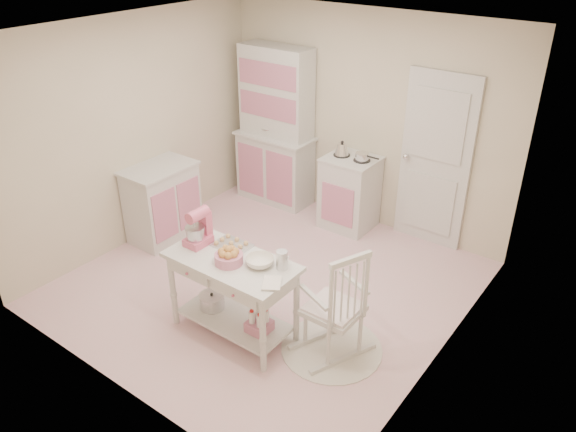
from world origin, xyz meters
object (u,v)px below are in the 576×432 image
object	(u,v)px
work_table	(233,297)
rocking_chair	(334,300)
base_cabinet	(162,203)
stand_mixer	(197,228)
hutch	(275,127)
stove	(350,192)
bread_basket	(229,259)

from	to	relation	value
work_table	rocking_chair	bearing A→B (deg)	20.96
base_cabinet	stand_mixer	distance (m)	1.73
rocking_chair	stand_mixer	world-z (taller)	stand_mixer
rocking_chair	stand_mixer	size ratio (longest dim) A/B	3.24
hutch	base_cabinet	bearing A→B (deg)	-105.35
rocking_chair	work_table	bearing A→B (deg)	-136.42
base_cabinet	rocking_chair	bearing A→B (deg)	-10.46
base_cabinet	rocking_chair	xyz separation A→B (m)	(2.73, -0.50, 0.09)
rocking_chair	stand_mixer	xyz separation A→B (m)	(-1.29, -0.31, 0.42)
hutch	rocking_chair	size ratio (longest dim) A/B	1.89
stand_mixer	stove	bearing A→B (deg)	85.20
bread_basket	rocking_chair	bearing A→B (deg)	24.27
stove	stand_mixer	world-z (taller)	stand_mixer
stove	stand_mixer	bearing A→B (deg)	-94.87
stand_mixer	bread_basket	world-z (taller)	stand_mixer
stand_mixer	bread_basket	xyz separation A→B (m)	(0.44, -0.07, -0.12)
stove	work_table	distance (m)	2.42
base_cabinet	rocking_chair	world-z (taller)	rocking_chair
base_cabinet	work_table	xyz separation A→B (m)	(1.86, -0.84, -0.06)
rocking_chair	stand_mixer	distance (m)	1.39
base_cabinet	work_table	world-z (taller)	base_cabinet
stove	bread_basket	distance (m)	2.50
rocking_chair	work_table	size ratio (longest dim) A/B	0.92
stove	base_cabinet	distance (m)	2.27
stove	rocking_chair	world-z (taller)	rocking_chair
work_table	stand_mixer	bearing A→B (deg)	177.27
stove	stand_mixer	size ratio (longest dim) A/B	2.71
hutch	stove	bearing A→B (deg)	-2.39
base_cabinet	bread_basket	size ratio (longest dim) A/B	3.68
stove	hutch	bearing A→B (deg)	177.61
base_cabinet	stand_mixer	bearing A→B (deg)	-29.54
work_table	bread_basket	xyz separation A→B (m)	(0.02, -0.05, 0.45)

